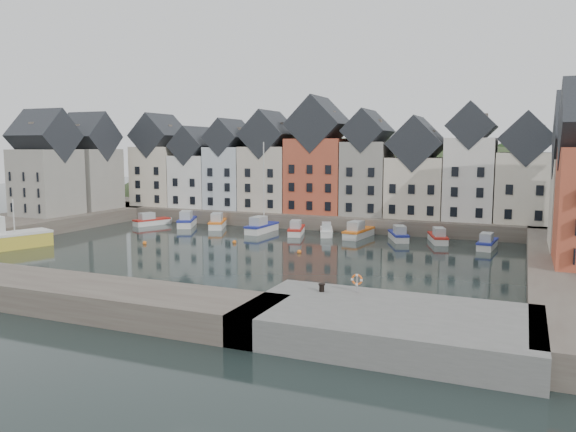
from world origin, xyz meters
The scene contains 20 objects.
ground centered at (0.00, 0.00, 0.00)m, with size 260.00×260.00×0.00m, color black.
far_quay centered at (0.00, 30.00, 1.00)m, with size 90.00×16.00×2.00m, color brown.
left_quay centered at (-37.00, 3.00, 1.00)m, with size 14.00×54.00×2.00m, color brown.
near_quay centered at (22.00, -20.00, 1.00)m, with size 18.00×10.00×2.00m, color #60605E.
hillside centered at (0.02, 56.00, -17.96)m, with size 153.60×70.40×64.00m.
far_terrace centered at (3.21, 28.00, 8.88)m, with size 72.37×8.16×17.78m.
left_terrace centered at (-36.00, 13.50, 8.88)m, with size 7.65×17.00×15.69m.
mooring_buoys centered at (-4.00, 5.33, 0.15)m, with size 20.50×5.50×0.50m.
boat_a centered at (-23.75, 17.42, 0.66)m, with size 3.85×6.02×2.21m.
boat_b centered at (-17.98, 18.71, 0.80)m, with size 4.85×7.24×2.67m.
boat_c centered at (-12.81, 19.06, 0.76)m, with size 4.43×6.89×2.54m.
boat_d centered at (-4.74, 17.36, 0.84)m, with size 2.39×6.88×12.99m.
boat_e centered at (0.56, 17.52, 0.68)m, with size 3.39×6.23×2.28m.
boat_f centered at (4.67, 18.39, 0.61)m, with size 3.37×5.59×2.05m.
boat_g centered at (9.21, 18.27, 0.76)m, with size 2.85×6.82×2.54m.
boat_h centered at (14.64, 18.21, 0.66)m, with size 3.87×6.04×2.22m.
boat_i centered at (19.60, 18.50, 0.65)m, with size 3.43×5.99×2.20m.
boat_j centered at (25.63, 16.43, 0.64)m, with size 2.27×5.78×2.17m.
mooring_bollard centered at (16.63, -17.36, 2.31)m, with size 0.48×0.48×0.56m.
life_ring_post centered at (18.95, -16.54, 2.86)m, with size 0.80×0.17×1.30m.
Camera 1 is at (29.39, -53.66, 12.10)m, focal length 35.00 mm.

